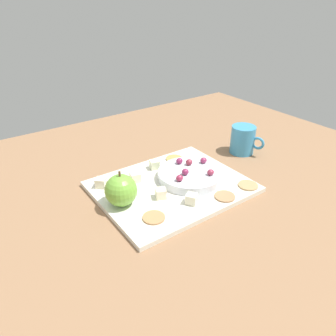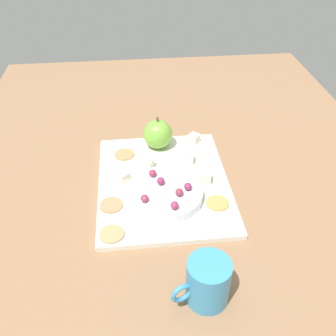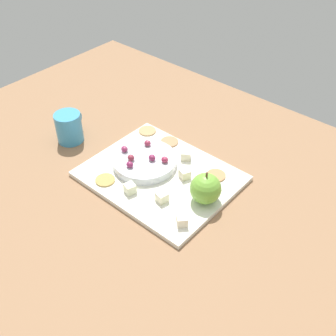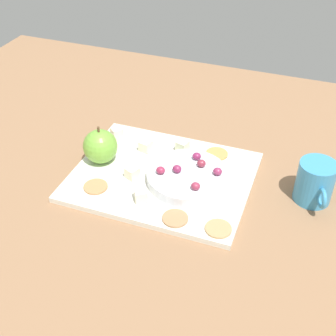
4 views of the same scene
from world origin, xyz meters
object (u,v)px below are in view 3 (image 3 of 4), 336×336
cheese_cube_0 (130,188)px  cracker_3 (169,142)px  cup (69,127)px  cheese_cube_4 (186,155)px  grape_0 (124,149)px  grape_4 (165,160)px  serving_dish (145,161)px  cracker_1 (216,175)px  grape_3 (131,158)px  grape_1 (147,143)px  cracker_0 (147,131)px  apple_whole (206,189)px  cheese_cube_1 (182,221)px  cheese_cube_2 (162,197)px  grape_2 (130,164)px  grape_5 (152,158)px  platter (160,176)px  cheese_cube_3 (185,174)px  cracker_2 (105,180)px

cheese_cube_0 → cracker_3: size_ratio=0.49×
cup → cracker_3: bearing=34.8°
cheese_cube_4 → cup: 34.22cm
cracker_3 → grape_0: (-4.43, -13.02, 2.80)cm
grape_0 → grape_4: bearing=18.4°
serving_dish → cracker_1: (16.83, 8.46, -0.90)cm
grape_0 → grape_3: 4.12cm
cheese_cube_0 → grape_0: bearing=140.6°
grape_1 → cracker_0: bearing=133.8°
apple_whole → cracker_0: apple_whole is taller
cheese_cube_1 → grape_4: 19.73cm
cheese_cube_2 → grape_2: grape_2 is taller
cheese_cube_4 → serving_dish: bearing=-127.0°
cup → grape_3: bearing=4.4°
cheese_cube_1 → grape_5: 21.36cm
platter → cracker_1: (11.20, 8.77, 0.81)cm
apple_whole → cheese_cube_0: size_ratio=3.09×
cracker_1 → grape_3: size_ratio=2.67×
cracker_1 → cracker_3: (-18.27, 3.07, 0.00)cm
platter → cheese_cube_4: bearing=83.6°
cheese_cube_1 → grape_0: 27.86cm
cheese_cube_3 → cracker_3: 15.32cm
cheese_cube_0 → grape_1: size_ratio=1.30×
grape_3 → cheese_cube_2: bearing=-16.4°
platter → cheese_cube_0: 9.92cm
grape_1 → cracker_3: bearing=76.9°
cheese_cube_2 → cracker_3: bearing=126.3°
cheese_cube_1 → grape_0: (-26.52, 8.33, 1.79)cm
cheese_cube_0 → grape_5: 11.00cm
serving_dish → cup: 25.23cm
grape_0 → grape_3: bearing=-20.7°
cheese_cube_1 → grape_3: (-22.67, 6.88, 1.80)cm
cracker_2 → cracker_3: (1.77, 22.69, 0.00)cm
grape_1 → grape_0: bearing=-115.2°
platter → serving_dish: serving_dish is taller
cracker_0 → grape_2: (9.38, -16.40, 2.79)cm
platter → grape_4: grape_4 is taller
grape_1 → grape_5: grape_5 is taller
grape_2 → grape_3: bearing=128.4°
cheese_cube_2 → cheese_cube_3: same height
cheese_cube_1 → cheese_cube_3: (-9.51, 12.66, 0.00)cm
platter → cracker_1: bearing=38.1°
cheese_cube_2 → cheese_cube_3: (-1.17, 10.01, 0.00)cm
apple_whole → cracker_2: 25.75cm
cheese_cube_2 → cheese_cube_1: bearing=-17.7°
cheese_cube_1 → grape_2: size_ratio=1.30×
cracker_0 → serving_dish: bearing=-49.4°
serving_dish → apple_whole: size_ratio=2.25×
grape_5 → cup: 27.31cm
cheese_cube_0 → grape_2: (-4.84, 4.95, 1.78)cm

